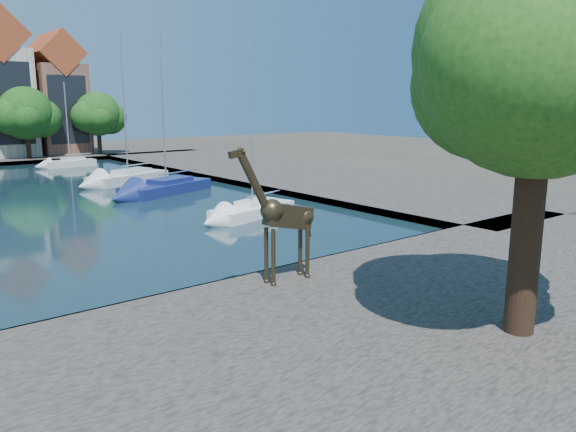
% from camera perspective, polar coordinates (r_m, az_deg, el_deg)
% --- Properties ---
extents(ground, '(160.00, 160.00, 0.00)m').
position_cam_1_polar(ground, '(18.81, -16.12, -9.74)').
color(ground, '#38332B').
rests_on(ground, ground).
extents(near_quay, '(50.00, 14.00, 0.50)m').
position_cam_1_polar(near_quay, '(13.07, -3.61, -17.98)').
color(near_quay, '#4F4945').
rests_on(near_quay, ground).
extents(right_quay, '(14.00, 52.00, 0.50)m').
position_cam_1_polar(right_quay, '(51.58, -0.65, 4.38)').
color(right_quay, '#4F4945').
rests_on(right_quay, ground).
extents(plane_tree, '(8.32, 6.40, 10.62)m').
position_cam_1_polar(plane_tree, '(15.92, 24.58, 14.09)').
color(plane_tree, '#332114').
rests_on(plane_tree, near_quay).
extents(townhouse_east_end, '(5.44, 9.18, 14.43)m').
position_cam_1_polar(townhouse_east_end, '(75.46, -22.51, 11.01)').
color(townhouse_east_end, brown).
rests_on(townhouse_east_end, far_quay).
extents(far_tree_east, '(7.54, 5.80, 7.84)m').
position_cam_1_polar(far_tree_east, '(68.89, -25.02, 9.28)').
color(far_tree_east, '#332114').
rests_on(far_tree_east, far_quay).
extents(far_tree_far_east, '(6.76, 5.20, 7.36)m').
position_cam_1_polar(far_tree_far_east, '(71.24, -18.69, 9.65)').
color(far_tree_far_east, '#332114').
rests_on(far_tree_far_east, far_quay).
extents(giraffe_statue, '(3.31, 0.59, 4.73)m').
position_cam_1_polar(giraffe_statue, '(19.25, -0.59, -0.02)').
color(giraffe_statue, '#342A1A').
rests_on(giraffe_statue, near_quay).
extents(sailboat_right_a, '(5.90, 3.32, 10.04)m').
position_cam_1_polar(sailboat_right_a, '(32.84, -3.63, 0.84)').
color(sailboat_right_a, white).
rests_on(sailboat_right_a, water_basin).
extents(sailboat_right_b, '(7.77, 5.05, 12.29)m').
position_cam_1_polar(sailboat_right_b, '(42.24, -12.27, 3.09)').
color(sailboat_right_b, navy).
rests_on(sailboat_right_b, water_basin).
extents(sailboat_right_c, '(7.37, 4.69, 11.95)m').
position_cam_1_polar(sailboat_right_c, '(48.49, -15.94, 3.98)').
color(sailboat_right_c, silver).
rests_on(sailboat_right_c, water_basin).
extents(sailboat_right_d, '(4.96, 1.86, 8.56)m').
position_cam_1_polar(sailboat_right_d, '(62.34, -21.27, 5.17)').
color(sailboat_right_d, silver).
rests_on(sailboat_right_d, water_basin).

